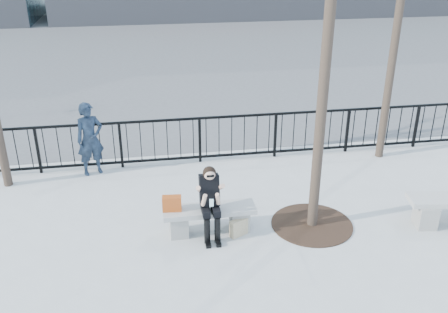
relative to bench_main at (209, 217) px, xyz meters
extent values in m
plane|color=#9FA09A|center=(0.00, 0.00, -0.30)|extent=(120.00, 120.00, 0.00)
cube|color=#474747|center=(0.00, 15.00, -0.30)|extent=(60.00, 23.00, 0.01)
cube|color=black|center=(0.00, 3.00, 0.78)|extent=(14.00, 0.05, 0.05)
cube|color=black|center=(0.00, 3.00, -0.18)|extent=(14.00, 0.05, 0.05)
cube|color=#2D2D30|center=(3.00, 21.96, 0.90)|extent=(18.00, 0.08, 2.40)
cylinder|color=black|center=(1.90, -0.10, 3.45)|extent=(0.18, 0.18, 7.50)
cylinder|color=black|center=(4.50, 2.60, 3.20)|extent=(0.18, 0.18, 7.00)
cylinder|color=black|center=(1.90, -0.10, -0.29)|extent=(1.50, 1.50, 0.02)
cube|color=gray|center=(-0.55, 0.00, -0.10)|extent=(0.32, 0.38, 0.40)
cube|color=gray|center=(0.55, 0.00, -0.10)|extent=(0.32, 0.38, 0.40)
cube|color=gray|center=(0.00, 0.00, 0.14)|extent=(1.65, 0.46, 0.09)
cube|color=gray|center=(3.94, -0.46, -0.09)|extent=(0.35, 0.41, 0.43)
cube|color=#A14013|center=(-0.65, 0.02, 0.33)|extent=(0.34, 0.18, 0.27)
cube|color=#C6B08C|center=(0.50, -0.21, -0.14)|extent=(0.36, 0.27, 0.32)
imported|color=black|center=(-2.23, 2.80, 0.52)|extent=(0.70, 0.59, 1.64)
camera|label=1|loc=(-1.01, -7.60, 4.68)|focal=40.00mm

